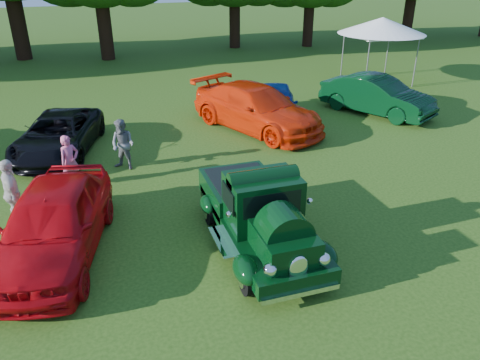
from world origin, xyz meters
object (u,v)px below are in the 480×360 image
object	(u,v)px
spectator_pink	(70,162)
spectator_grey	(123,145)
hero_pickup	(259,214)
back_car_black	(58,135)
back_car_green	(377,95)
canopy_tent	(382,26)
back_car_orange	(257,108)
spectator_white	(12,193)
back_car_blue	(275,103)
red_convertible	(54,223)

from	to	relation	value
spectator_pink	spectator_grey	bearing A→B (deg)	-4.13
hero_pickup	spectator_pink	world-z (taller)	hero_pickup
hero_pickup	spectator_grey	distance (m)	5.87
back_car_black	back_car_green	bearing A→B (deg)	17.87
canopy_tent	back_car_black	bearing A→B (deg)	-161.99
back_car_orange	spectator_grey	bearing A→B (deg)	177.76
back_car_black	spectator_white	world-z (taller)	spectator_white
spectator_pink	spectator_white	bearing A→B (deg)	-157.77
hero_pickup	canopy_tent	xyz separation A→B (m)	(11.13, 12.39, 2.05)
hero_pickup	back_car_green	size ratio (longest dim) A/B	0.99
back_car_orange	back_car_black	bearing A→B (deg)	156.37
canopy_tent	spectator_pink	bearing A→B (deg)	-152.56
back_car_blue	canopy_tent	world-z (taller)	canopy_tent
back_car_black	back_car_green	distance (m)	12.61
back_car_orange	canopy_tent	size ratio (longest dim) A/B	1.23
back_car_green	canopy_tent	size ratio (longest dim) A/B	1.03
red_convertible	back_car_green	bearing A→B (deg)	41.90
spectator_grey	hero_pickup	bearing A→B (deg)	-25.51
spectator_pink	back_car_black	bearing A→B (deg)	66.45
spectator_grey	canopy_tent	size ratio (longest dim) A/B	0.35
back_car_green	hero_pickup	bearing A→B (deg)	-164.20
back_car_blue	canopy_tent	distance (m)	8.76
spectator_grey	spectator_white	xyz separation A→B (m)	(-2.88, -2.63, 0.08)
hero_pickup	spectator_pink	distance (m)	6.07
spectator_grey	back_car_blue	bearing A→B (deg)	63.98
back_car_green	spectator_pink	xyz separation A→B (m)	(-12.20, -3.26, -0.00)
back_car_black	spectator_pink	xyz separation A→B (m)	(0.40, -2.82, 0.13)
spectator_white	canopy_tent	size ratio (longest dim) A/B	0.38
back_car_green	spectator_grey	world-z (taller)	spectator_grey
hero_pickup	spectator_white	size ratio (longest dim) A/B	2.67
hero_pickup	spectator_white	world-z (taller)	hero_pickup
hero_pickup	back_car_blue	distance (m)	9.01
back_car_orange	spectator_grey	size ratio (longest dim) A/B	3.55
back_car_blue	spectator_white	xyz separation A→B (m)	(-9.13, -5.53, 0.16)
back_car_orange	canopy_tent	bearing A→B (deg)	4.73
back_car_orange	back_car_green	world-z (taller)	back_car_orange
back_car_black	red_convertible	bearing A→B (deg)	-73.60
spectator_pink	canopy_tent	distance (m)	17.25
back_car_green	spectator_white	world-z (taller)	spectator_white
spectator_grey	spectator_white	bearing A→B (deg)	-98.54
back_car_black	spectator_pink	world-z (taller)	spectator_pink
back_car_black	canopy_tent	world-z (taller)	canopy_tent
back_car_orange	spectator_white	bearing A→B (deg)	-174.37
back_car_green	spectator_white	xyz separation A→B (m)	(-13.53, -5.08, 0.10)
spectator_white	back_car_green	bearing A→B (deg)	-83.90
hero_pickup	back_car_green	bearing A→B (deg)	43.68
back_car_blue	back_car_green	distance (m)	4.42
back_car_orange	spectator_pink	world-z (taller)	back_car_orange
back_car_blue	red_convertible	bearing A→B (deg)	-119.11
hero_pickup	spectator_white	bearing A→B (deg)	153.63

